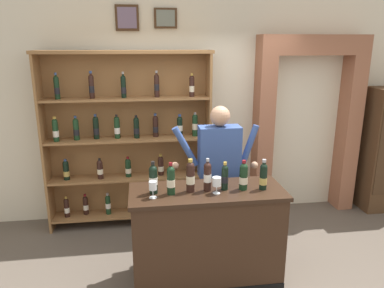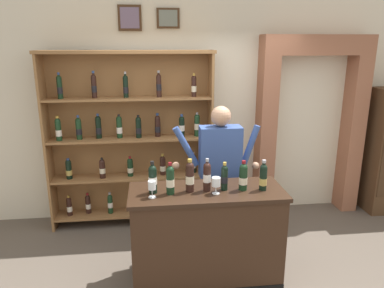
% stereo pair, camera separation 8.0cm
% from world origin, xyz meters
% --- Properties ---
extents(ground_plane, '(14.00, 14.00, 0.02)m').
position_xyz_m(ground_plane, '(0.00, 0.00, -0.01)').
color(ground_plane, brown).
extents(back_wall, '(12.00, 0.19, 3.29)m').
position_xyz_m(back_wall, '(-0.00, 1.68, 1.64)').
color(back_wall, beige).
rests_on(back_wall, ground).
extents(wine_shelf, '(2.13, 0.35, 2.27)m').
position_xyz_m(wine_shelf, '(-0.90, 1.38, 1.19)').
color(wine_shelf, olive).
rests_on(wine_shelf, ground).
extents(archway_doorway, '(1.48, 0.45, 2.46)m').
position_xyz_m(archway_doorway, '(1.54, 1.54, 1.35)').
color(archway_doorway, '#935B42').
rests_on(archway_doorway, ground).
extents(tasting_counter, '(1.49, 0.59, 0.99)m').
position_xyz_m(tasting_counter, '(-0.12, -0.00, 0.49)').
color(tasting_counter, '#382316').
rests_on(tasting_counter, ground).
extents(shopkeeper, '(0.98, 0.22, 1.71)m').
position_xyz_m(shopkeeper, '(0.11, 0.55, 1.07)').
color(shopkeeper, '#2D3347').
rests_on(shopkeeper, ground).
extents(tasting_bottle_brunello, '(0.08, 0.08, 0.31)m').
position_xyz_m(tasting_bottle_brunello, '(-0.64, -0.01, 1.13)').
color(tasting_bottle_brunello, black).
rests_on(tasting_bottle_brunello, tasting_counter).
extents(tasting_bottle_vin_santo, '(0.08, 0.08, 0.31)m').
position_xyz_m(tasting_bottle_vin_santo, '(-0.47, -0.05, 1.13)').
color(tasting_bottle_vin_santo, black).
rests_on(tasting_bottle_vin_santo, tasting_counter).
extents(tasting_bottle_prosecco, '(0.08, 0.08, 0.32)m').
position_xyz_m(tasting_bottle_prosecco, '(-0.29, -0.01, 1.14)').
color(tasting_bottle_prosecco, black).
rests_on(tasting_bottle_prosecco, tasting_counter).
extents(tasting_bottle_chianti, '(0.07, 0.07, 0.32)m').
position_xyz_m(tasting_bottle_chianti, '(-0.12, -0.02, 1.14)').
color(tasting_bottle_chianti, black).
rests_on(tasting_bottle_chianti, tasting_counter).
extents(tasting_bottle_super_tuscan, '(0.07, 0.07, 0.28)m').
position_xyz_m(tasting_bottle_super_tuscan, '(0.05, -0.01, 1.12)').
color(tasting_bottle_super_tuscan, black).
rests_on(tasting_bottle_super_tuscan, tasting_counter).
extents(tasting_bottle_grappa, '(0.08, 0.08, 0.29)m').
position_xyz_m(tasting_bottle_grappa, '(0.22, -0.03, 1.12)').
color(tasting_bottle_grappa, black).
rests_on(tasting_bottle_grappa, tasting_counter).
extents(tasting_bottle_riserva, '(0.07, 0.07, 0.30)m').
position_xyz_m(tasting_bottle_riserva, '(0.41, -0.05, 1.12)').
color(tasting_bottle_riserva, black).
rests_on(tasting_bottle_riserva, tasting_counter).
extents(wine_glass_center, '(0.08, 0.08, 0.16)m').
position_xyz_m(wine_glass_center, '(-0.05, -0.09, 1.10)').
color(wine_glass_center, silver).
rests_on(wine_glass_center, tasting_counter).
extents(wine_glass_right, '(0.07, 0.07, 0.16)m').
position_xyz_m(wine_glass_right, '(-0.64, -0.11, 1.09)').
color(wine_glass_right, silver).
rests_on(wine_glass_right, tasting_counter).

